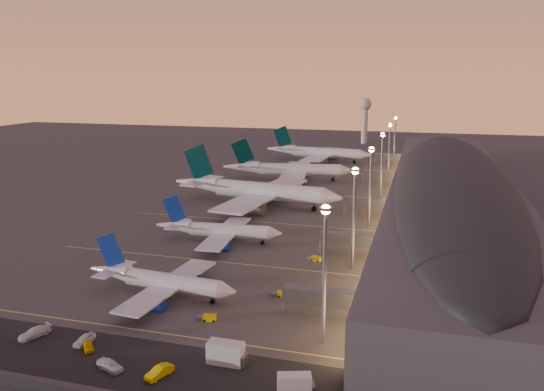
{
  "coord_description": "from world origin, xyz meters",
  "views": [
    {
      "loc": [
        51.46,
        -127.74,
        47.43
      ],
      "look_at": [
        2.0,
        45.0,
        7.0
      ],
      "focal_mm": 35.0,
      "sensor_mm": 36.0,
      "label": 1
    }
  ],
  "objects_px": {
    "airliner_narrow_south": "(161,281)",
    "airliner_wide_near": "(254,190)",
    "baggage_tug_c": "(315,258)",
    "catering_truck_b": "(296,385)",
    "service_van_e": "(110,365)",
    "catering_truck_a": "(228,354)",
    "airliner_wide_mid": "(288,170)",
    "service_van_a": "(35,333)",
    "radar_tower": "(365,113)",
    "service_van_b": "(88,346)",
    "service_van_c": "(84,339)",
    "airliner_wide_far": "(318,152)",
    "baggage_tug_b": "(280,294)",
    "baggage_tug_a": "(207,318)",
    "airliner_narrow_north": "(218,230)",
    "service_van_d": "(159,372)"
  },
  "relations": [
    {
      "from": "airliner_wide_mid",
      "to": "radar_tower",
      "type": "height_order",
      "value": "radar_tower"
    },
    {
      "from": "baggage_tug_a",
      "to": "baggage_tug_c",
      "type": "relative_size",
      "value": 0.99
    },
    {
      "from": "baggage_tug_a",
      "to": "baggage_tug_b",
      "type": "height_order",
      "value": "baggage_tug_a"
    },
    {
      "from": "baggage_tug_c",
      "to": "catering_truck_b",
      "type": "relative_size",
      "value": 0.66
    },
    {
      "from": "radar_tower",
      "to": "service_van_d",
      "type": "xyz_separation_m",
      "value": [
        2.71,
        -318.61,
        -21.02
      ]
    },
    {
      "from": "airliner_narrow_north",
      "to": "airliner_wide_far",
      "type": "xyz_separation_m",
      "value": [
        -1.47,
        157.11,
        1.53
      ]
    },
    {
      "from": "catering_truck_a",
      "to": "catering_truck_b",
      "type": "height_order",
      "value": "catering_truck_a"
    },
    {
      "from": "baggage_tug_a",
      "to": "catering_truck_a",
      "type": "height_order",
      "value": "catering_truck_a"
    },
    {
      "from": "airliner_narrow_south",
      "to": "service_van_e",
      "type": "bearing_deg",
      "value": -73.37
    },
    {
      "from": "baggage_tug_b",
      "to": "service_van_a",
      "type": "distance_m",
      "value": 49.79
    },
    {
      "from": "baggage_tug_b",
      "to": "service_van_a",
      "type": "xyz_separation_m",
      "value": [
        -39.14,
        -30.76,
        0.38
      ]
    },
    {
      "from": "airliner_narrow_north",
      "to": "baggage_tug_c",
      "type": "height_order",
      "value": "airliner_narrow_north"
    },
    {
      "from": "airliner_narrow_south",
      "to": "airliner_wide_near",
      "type": "height_order",
      "value": "airliner_wide_near"
    },
    {
      "from": "baggage_tug_b",
      "to": "baggage_tug_a",
      "type": "bearing_deg",
      "value": -148.51
    },
    {
      "from": "baggage_tug_b",
      "to": "service_van_e",
      "type": "bearing_deg",
      "value": -140.76
    },
    {
      "from": "airliner_narrow_south",
      "to": "radar_tower",
      "type": "xyz_separation_m",
      "value": [
        12.42,
        288.97,
        18.47
      ]
    },
    {
      "from": "airliner_wide_mid",
      "to": "baggage_tug_c",
      "type": "relative_size",
      "value": 15.08
    },
    {
      "from": "airliner_wide_mid",
      "to": "service_van_c",
      "type": "height_order",
      "value": "airliner_wide_mid"
    },
    {
      "from": "catering_truck_b",
      "to": "airliner_wide_near",
      "type": "bearing_deg",
      "value": 93.31
    },
    {
      "from": "airliner_wide_far",
      "to": "baggage_tug_a",
      "type": "distance_m",
      "value": 206.52
    },
    {
      "from": "airliner_narrow_south",
      "to": "baggage_tug_a",
      "type": "bearing_deg",
      "value": -25.58
    },
    {
      "from": "airliner_wide_near",
      "to": "airliner_wide_mid",
      "type": "distance_m",
      "value": 51.22
    },
    {
      "from": "airliner_wide_mid",
      "to": "baggage_tug_a",
      "type": "xyz_separation_m",
      "value": [
        20.78,
        -146.12,
        -4.5
      ]
    },
    {
      "from": "airliner_narrow_south",
      "to": "airliner_wide_mid",
      "type": "distance_m",
      "value": 137.7
    },
    {
      "from": "airliner_wide_mid",
      "to": "service_van_a",
      "type": "bearing_deg",
      "value": -101.46
    },
    {
      "from": "airliner_wide_near",
      "to": "service_van_a",
      "type": "relative_size",
      "value": 11.39
    },
    {
      "from": "airliner_wide_mid",
      "to": "radar_tower",
      "type": "bearing_deg",
      "value": 74.19
    },
    {
      "from": "baggage_tug_a",
      "to": "service_van_e",
      "type": "height_order",
      "value": "service_van_e"
    },
    {
      "from": "service_van_e",
      "to": "baggage_tug_c",
      "type": "bearing_deg",
      "value": 0.34
    },
    {
      "from": "airliner_wide_mid",
      "to": "service_van_b",
      "type": "xyz_separation_m",
      "value": [
        5.03,
        -162.82,
        -4.33
      ]
    },
    {
      "from": "airliner_narrow_south",
      "to": "baggage_tug_c",
      "type": "height_order",
      "value": "airliner_narrow_south"
    },
    {
      "from": "airliner_narrow_south",
      "to": "airliner_narrow_north",
      "type": "xyz_separation_m",
      "value": [
        -2.2,
        39.97,
        0.13
      ]
    },
    {
      "from": "airliner_narrow_south",
      "to": "catering_truck_b",
      "type": "height_order",
      "value": "airliner_narrow_south"
    },
    {
      "from": "baggage_tug_c",
      "to": "catering_truck_b",
      "type": "height_order",
      "value": "catering_truck_b"
    },
    {
      "from": "baggage_tug_b",
      "to": "catering_truck_b",
      "type": "distance_m",
      "value": 37.04
    },
    {
      "from": "airliner_wide_far",
      "to": "service_van_a",
      "type": "height_order",
      "value": "airliner_wide_far"
    },
    {
      "from": "service_van_e",
      "to": "radar_tower",
      "type": "bearing_deg",
      "value": 18.69
    },
    {
      "from": "service_van_b",
      "to": "service_van_c",
      "type": "bearing_deg",
      "value": 96.96
    },
    {
      "from": "airliner_narrow_south",
      "to": "service_van_c",
      "type": "height_order",
      "value": "airliner_narrow_south"
    },
    {
      "from": "airliner_wide_near",
      "to": "service_van_b",
      "type": "xyz_separation_m",
      "value": [
        4.88,
        -111.6,
        -4.96
      ]
    },
    {
      "from": "radar_tower",
      "to": "service_van_b",
      "type": "relative_size",
      "value": 8.02
    },
    {
      "from": "baggage_tug_a",
      "to": "catering_truck_a",
      "type": "relative_size",
      "value": 0.59
    },
    {
      "from": "baggage_tug_a",
      "to": "service_van_d",
      "type": "height_order",
      "value": "service_van_d"
    },
    {
      "from": "airliner_narrow_south",
      "to": "airliner_wide_near",
      "type": "bearing_deg",
      "value": 98.73
    },
    {
      "from": "service_van_b",
      "to": "service_van_d",
      "type": "bearing_deg",
      "value": -56.74
    },
    {
      "from": "airliner_wide_far",
      "to": "baggage_tug_b",
      "type": "relative_size",
      "value": 15.97
    },
    {
      "from": "baggage_tug_c",
      "to": "catering_truck_b",
      "type": "xyz_separation_m",
      "value": [
        9.34,
        -60.14,
        0.99
      ]
    },
    {
      "from": "catering_truck_b",
      "to": "service_van_e",
      "type": "xyz_separation_m",
      "value": [
        -31.23,
        -1.85,
        -0.62
      ]
    },
    {
      "from": "baggage_tug_c",
      "to": "service_van_e",
      "type": "bearing_deg",
      "value": -88.37
    },
    {
      "from": "baggage_tug_a",
      "to": "catering_truck_a",
      "type": "xyz_separation_m",
      "value": [
        9.7,
        -14.19,
        1.26
      ]
    }
  ]
}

